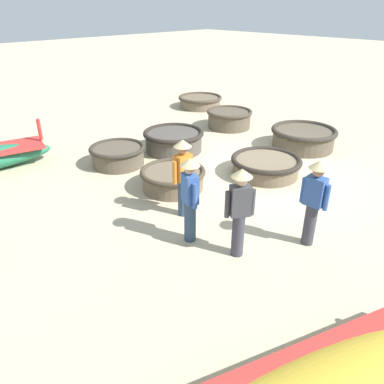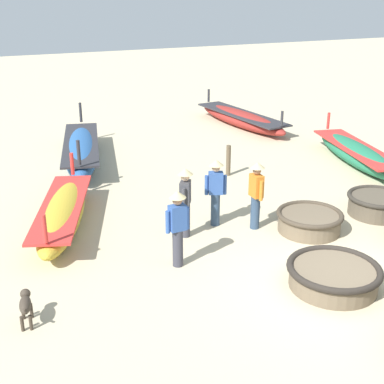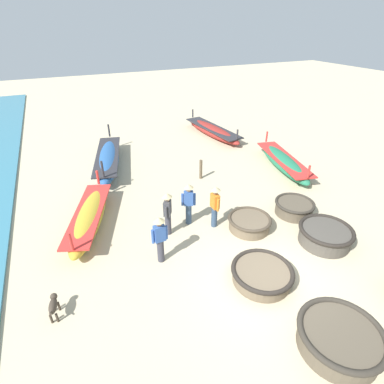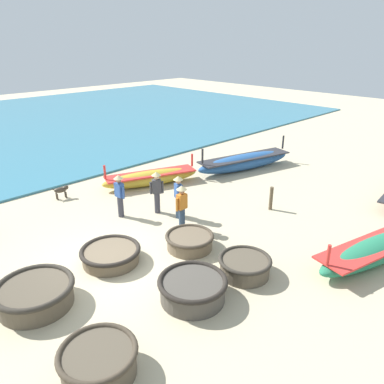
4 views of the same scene
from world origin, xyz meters
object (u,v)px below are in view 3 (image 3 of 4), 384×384
Objects in this scene: coracle_front_left at (340,338)px; fisherman_crouching at (160,237)px; coracle_nearest at (325,235)px; fisherman_with_hat at (168,211)px; coracle_upturned at (262,274)px; long_boat_red_hull at (108,159)px; long_boat_blue_hull at (283,162)px; dog at (53,305)px; fisherman_standing_right at (215,204)px; long_boat_white_hull at (89,217)px; mooring_post_shoreline at (201,169)px; coracle_weathered at (249,223)px; long_boat_green_hull at (213,131)px; fisherman_hauling at (189,201)px; coracle_center at (294,207)px.

coracle_front_left is 1.18× the size of fisherman_crouching.
coracle_nearest is 5.44m from fisherman_with_hat.
coracle_upturned is 10.08m from long_boat_red_hull.
long_boat_blue_hull is 12.07m from dog.
long_boat_white_hull is at bearing 154.93° from fisherman_standing_right.
fisherman_crouching is at bearing 139.90° from coracle_upturned.
dog is 8.66m from mooring_post_shoreline.
long_boat_white_hull reaches higher than coracle_front_left.
coracle_front_left reaches higher than coracle_nearest.
long_boat_blue_hull is 3.02× the size of fisherman_with_hat.
coracle_weathered is at bearing -32.09° from fisherman_standing_right.
long_boat_green_hull is at bearing 81.93° from coracle_nearest.
coracle_upturned is 1.09× the size of fisherman_hauling.
fisherman_standing_right is (2.56, -6.80, 0.54)m from long_boat_red_hull.
coracle_weathered is 10.08m from long_boat_green_hull.
fisherman_with_hat is 2.46× the size of dog.
long_boat_green_hull is 1.12× the size of long_boat_blue_hull.
coracle_center is 4.24m from fisherman_hauling.
coracle_upturned is at bearing -77.40° from fisherman_hauling.
long_boat_white_hull is 2.73× the size of fisherman_standing_right.
long_boat_white_hull is 3.72m from fisherman_hauling.
fisherman_hauling reaches higher than mooring_post_shoreline.
coracle_weathered is at bearing -141.18° from long_boat_blue_hull.
fisherman_crouching reaches higher than coracle_center.
long_boat_red_hull is at bearing 121.04° from coracle_nearest.
mooring_post_shoreline is at bearing -123.16° from long_boat_green_hull.
coracle_center is (2.16, 0.10, 0.03)m from coracle_weathered.
coracle_front_left is (-0.71, -4.73, 0.07)m from coracle_weathered.
fisherman_crouching is at bearing -125.71° from long_boat_green_hull.
coracle_center is at bearing 59.29° from coracle_front_left.
long_boat_red_hull is (-2.56, 9.75, 0.16)m from coracle_upturned.
coracle_weathered is 4.78m from coracle_front_left.
long_boat_green_hull is (3.49, 9.46, 0.06)m from coracle_weathered.
fisherman_crouching and fisherman_with_hat have the same top height.
coracle_upturned is at bearing -12.48° from dog.
long_boat_white_hull is (-7.17, 4.37, 0.02)m from coracle_nearest.
coracle_nearest is 1.09× the size of fisherman_standing_right.
long_boat_red_hull is 7.75m from fisherman_crouching.
long_boat_white_hull is at bearing -174.36° from long_boat_blue_hull.
long_boat_red_hull reaches higher than long_boat_white_hull.
long_boat_green_hull is 11.97m from fisherman_crouching.
fisherman_crouching is (-1.62, -1.49, 0.00)m from fisherman_hauling.
long_boat_green_hull is at bearing 69.77° from coracle_weathered.
coracle_center is at bearing 7.34° from dog.
fisherman_standing_right is (-0.00, 2.95, 0.70)m from coracle_upturned.
coracle_front_left is 6.09m from fisherman_with_hat.
long_boat_green_hull is 10.58m from fisherman_with_hat.
coracle_center is 0.91× the size of fisherman_with_hat.
fisherman_standing_right is at bearing 90.05° from coracle_upturned.
fisherman_hauling is at bearing 146.42° from coracle_weathered.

